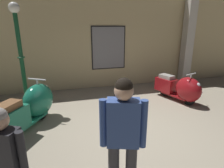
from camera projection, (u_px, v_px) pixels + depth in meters
The scene contains 7 objects.
ground_plane at pixel (133, 131), 4.33m from camera, with size 60.00×60.00×0.00m, color gray.
showroom_back_wall at pixel (103, 36), 7.09m from camera, with size 18.00×0.63×3.99m.
scooter_0 at pixel (31, 106), 4.47m from camera, with size 1.38×1.81×1.10m.
scooter_1 at pixel (181, 88), 5.93m from camera, with size 0.94×1.69×0.99m.
lamppost at pixel (21, 57), 4.98m from camera, with size 0.28×0.28×2.91m.
visitor_0 at pixel (7, 162), 2.06m from camera, with size 0.47×0.36×1.54m.
visitor_1 at pixel (123, 134), 2.37m from camera, with size 0.57×0.37×1.76m.
Camera 1 is at (-1.50, -3.55, 2.32)m, focal length 30.00 mm.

